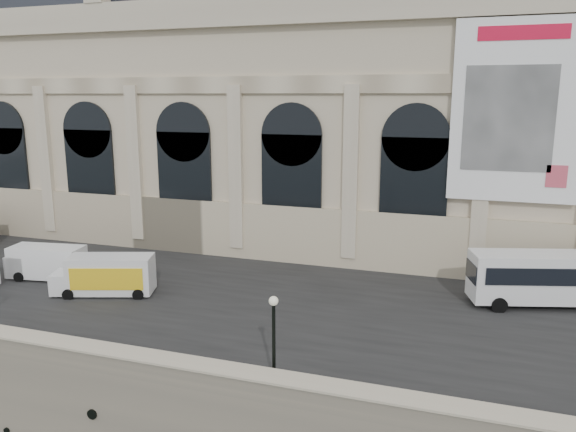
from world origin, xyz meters
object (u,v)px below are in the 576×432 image
at_px(box_truck, 106,275).
at_px(lamp_right, 274,341).
at_px(van_c, 43,262).
at_px(bus_right, 565,277).

relative_size(box_truck, lamp_right, 1.62).
xyz_separation_m(van_c, box_truck, (6.84, -1.49, 0.10)).
height_order(bus_right, van_c, bus_right).
relative_size(bus_right, lamp_right, 2.80).
distance_m(box_truck, lamp_right, 17.90).
xyz_separation_m(bus_right, van_c, (-37.93, -6.32, -0.75)).
distance_m(van_c, lamp_right, 24.73).
bearing_deg(bus_right, van_c, -170.54).
bearing_deg(box_truck, lamp_right, -27.44).
bearing_deg(lamp_right, van_c, 156.81).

